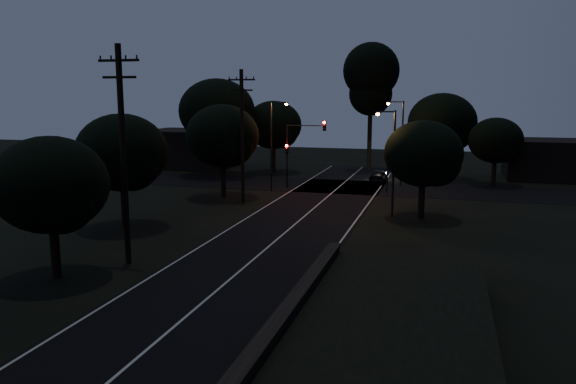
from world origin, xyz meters
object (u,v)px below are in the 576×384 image
Objects in this scene: streetlight_c at (391,156)px; car at (378,176)px; signal_right at (388,161)px; tall_pine at (371,78)px; utility_pole_mid at (123,152)px; utility_pole_far at (242,134)px; signal_left at (287,158)px; signal_mast at (305,142)px; streetlight_a at (273,140)px; streetlight_b at (400,137)px.

car is (-2.63, 15.45, -3.68)m from streetlight_c.
tall_pine is at bearing 103.49° from signal_right.
utility_pole_mid is 1.05× the size of utility_pole_far.
utility_pole_mid reaches higher than utility_pole_far.
utility_pole_mid reaches higher than car.
signal_right is 10.18m from streetlight_c.
tall_pine reaches higher than car.
utility_pole_far is at bearing 55.54° from car.
signal_right reaches higher than car.
utility_pole_far is at bearing -143.00° from signal_right.
signal_mast reaches higher than signal_left.
tall_pine is at bearing 69.64° from streetlight_a.
signal_mast is 8.98m from car.
signal_mast is 0.83× the size of streetlight_c.
signal_right is 7.66m from signal_mast.
signal_right is 0.51× the size of streetlight_b.
signal_right is 1.05× the size of car.
car is (8.51, 7.45, -3.97)m from streetlight_a.
streetlight_a is 12.19m from streetlight_b.
signal_mast is 0.78× the size of streetlight_a.
streetlight_a is at bearing 41.13° from car.
signal_left and signal_right have the same top height.
streetlight_a is at bearing 144.31° from streetlight_c.
utility_pole_far is at bearing -96.59° from streetlight_a.
signal_right is (3.60, -15.01, -7.53)m from tall_pine.
utility_pole_mid is at bearing -112.99° from signal_right.
car is at bearing 41.22° from streetlight_a.
signal_mast is 3.13m from streetlight_a.
tall_pine is at bearing 73.07° from utility_pole_far.
utility_pole_mid reaches higher than signal_right.
utility_pole_far is 0.73× the size of tall_pine.
streetlight_a is at bearing -110.36° from tall_pine.
tall_pine is (7.00, 40.00, 4.63)m from utility_pole_mid.
streetlight_c is 16.10m from car.
utility_pole_far is at bearing -111.11° from signal_mast.
signal_left is at bearing 70.41° from streetlight_a.
utility_pole_mid is at bearing -111.30° from streetlight_b.
signal_right is 0.51× the size of streetlight_a.
utility_pole_far is 2.56× the size of signal_left.
signal_right is 4.45m from streetlight_b.
streetlight_c is at bearing -48.81° from signal_mast.
utility_pole_far is at bearing 90.00° from utility_pole_mid.
utility_pole_mid is 1.47× the size of streetlight_c.
signal_left is at bearing -157.95° from streetlight_b.
streetlight_b is at bearing 46.70° from utility_pole_far.
car is at bearing 41.77° from signal_mast.
utility_pole_mid reaches higher than streetlight_a.
streetlight_c reaches higher than car.
utility_pole_far is at bearing 170.40° from streetlight_c.
utility_pole_mid is 17.00m from utility_pole_far.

